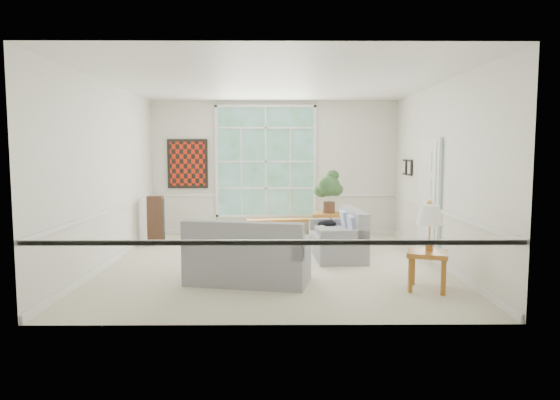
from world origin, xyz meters
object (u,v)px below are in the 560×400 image
object	(u,v)px
loveseat_right	(337,233)
side_table	(428,271)
coffee_table	(247,245)
loveseat_front	(249,250)
end_table	(329,227)

from	to	relation	value
loveseat_right	side_table	bearing A→B (deg)	-68.91
loveseat_right	coffee_table	xyz separation A→B (m)	(-1.60, -0.09, -0.20)
loveseat_front	loveseat_right	bearing A→B (deg)	61.09
loveseat_front	side_table	distance (m)	2.49
loveseat_right	side_table	world-z (taller)	loveseat_right
coffee_table	end_table	xyz separation A→B (m)	(1.61, 1.63, 0.08)
loveseat_right	coffee_table	size ratio (longest dim) A/B	1.32
loveseat_right	coffee_table	world-z (taller)	loveseat_right
loveseat_front	coffee_table	size ratio (longest dim) A/B	1.42
coffee_table	loveseat_front	bearing A→B (deg)	-63.99
end_table	side_table	distance (m)	3.82
end_table	loveseat_right	bearing A→B (deg)	-90.49
loveseat_front	end_table	xyz separation A→B (m)	(1.49, 3.26, -0.16)
loveseat_right	side_table	size ratio (longest dim) A/B	2.96
loveseat_front	coffee_table	distance (m)	1.65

